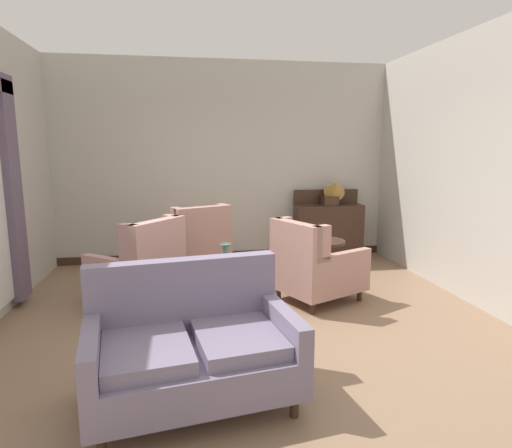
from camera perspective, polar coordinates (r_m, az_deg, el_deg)
ground at (r=4.40m, az=-0.22°, el=-13.95°), size 8.14×8.14×0.00m
wall_back at (r=6.90m, az=-4.15°, el=8.14°), size 5.45×0.08×3.12m
wall_right at (r=5.85m, az=24.93°, el=6.88°), size 0.08×4.07×3.12m
baseboard_back at (r=7.06m, az=-3.95°, el=-4.12°), size 5.29×0.03×0.12m
coffee_table at (r=4.55m, az=-3.72°, el=-8.14°), size 0.83×0.83×0.46m
porcelain_vase at (r=4.49m, az=-4.03°, el=-5.08°), size 0.14×0.14×0.36m
settee at (r=3.20m, az=-8.49°, el=-15.83°), size 1.54×1.07×0.97m
armchair_foreground_right at (r=5.10m, az=7.77°, el=-5.64°), size 1.14×1.07×0.98m
armchair_near_window at (r=5.11m, az=-14.91°, el=-5.74°), size 1.16×1.15×1.01m
armchair_near_sideboard at (r=5.79m, az=-7.90°, el=-3.40°), size 1.00×1.03×1.06m
side_table at (r=5.23m, az=8.82°, el=-5.15°), size 0.52×0.52×0.71m
sideboard at (r=7.08m, az=9.51°, el=-0.51°), size 1.08×0.37×1.11m
gramophone at (r=6.92m, az=10.28°, el=4.46°), size 0.43×0.50×0.51m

